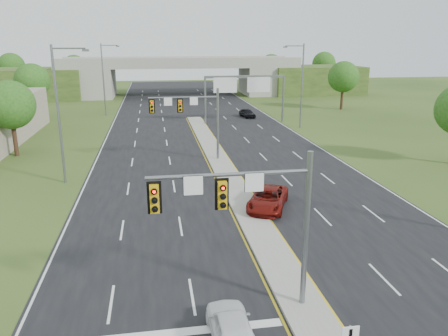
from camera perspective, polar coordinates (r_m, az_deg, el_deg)
ground at (r=20.40m, az=10.13°, el=-17.28°), size 240.00×240.00×0.00m
road at (r=52.53m, az=-2.41°, el=3.85°), size 24.00×160.00×0.02m
median at (r=40.96m, az=-0.38°, el=0.46°), size 2.00×54.00×0.16m
lane_markings at (r=46.57m, az=-2.24°, el=2.28°), size 23.72×160.00×0.01m
signal_mast_near at (r=17.57m, az=3.94°, el=-5.37°), size 6.62×0.60×7.00m
signal_mast_far at (r=41.58m, az=-3.92°, el=7.19°), size 6.62×0.60×7.00m
sign_gantry at (r=62.50m, az=2.61°, el=10.67°), size 11.58×0.44×6.67m
overpass at (r=96.47m, az=-5.73°, el=11.51°), size 80.00×14.00×8.10m
lightpole_l_mid at (r=37.04m, az=-20.58°, el=7.27°), size 2.85×0.25×11.00m
lightpole_l_far at (r=71.52m, az=-15.35°, el=11.51°), size 2.85×0.25×11.00m
lightpole_r_far at (r=59.45m, az=9.98°, el=11.00°), size 2.85×0.25×11.00m
tree_l_near at (r=48.41m, az=-26.13°, el=7.40°), size 4.80×4.80×7.60m
tree_l_mid at (r=73.42m, az=-23.77°, el=10.37°), size 5.20×5.20×8.12m
tree_r_mid at (r=78.09m, az=15.33°, el=11.41°), size 5.20×5.20×8.12m
tree_back_a at (r=114.64m, az=-26.01°, el=11.87°), size 6.00×6.00×8.85m
tree_back_b at (r=111.57m, az=-18.95°, el=12.37°), size 5.60×5.60×8.32m
tree_back_c at (r=114.15m, az=6.19°, el=13.19°), size 5.60×5.60×8.32m
tree_back_d at (r=118.60m, az=12.91°, el=13.15°), size 6.00×6.00×8.85m
car_white at (r=17.63m, az=1.03°, el=-20.19°), size 1.67×4.06×1.38m
car_far_a at (r=30.43m, az=5.75°, el=-4.00°), size 4.20×5.58×1.41m
car_far_c at (r=67.72m, az=3.06°, el=7.19°), size 2.22×4.07×1.31m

